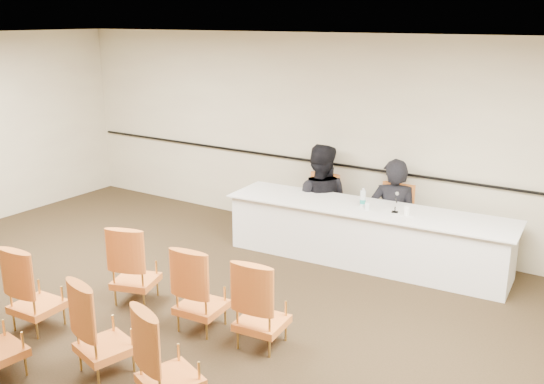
% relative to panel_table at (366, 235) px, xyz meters
% --- Properties ---
extents(floor, '(10.00, 10.00, 0.00)m').
position_rel_panel_table_xyz_m(floor, '(-0.84, -3.20, -0.39)').
color(floor, black).
rests_on(floor, ground).
extents(ceiling, '(10.00, 10.00, 0.00)m').
position_rel_panel_table_xyz_m(ceiling, '(-0.84, -3.20, 2.61)').
color(ceiling, white).
rests_on(ceiling, ground).
extents(wall_back, '(10.00, 0.04, 3.00)m').
position_rel_panel_table_xyz_m(wall_back, '(-0.84, 0.80, 1.11)').
color(wall_back, '#BCAE94').
rests_on(wall_back, ground).
extents(wall_rail, '(9.80, 0.04, 0.03)m').
position_rel_panel_table_xyz_m(wall_rail, '(-0.84, 0.76, 0.71)').
color(wall_rail, black).
rests_on(wall_rail, wall_back).
extents(panel_table, '(3.93, 1.16, 0.78)m').
position_rel_panel_table_xyz_m(panel_table, '(0.00, 0.00, 0.00)').
color(panel_table, white).
rests_on(panel_table, ground).
extents(panelist_main, '(0.79, 0.64, 1.87)m').
position_rel_panel_table_xyz_m(panelist_main, '(0.14, 0.58, 0.03)').
color(panelist_main, black).
rests_on(panelist_main, ground).
extents(panelist_main_chair, '(0.53, 0.53, 0.95)m').
position_rel_panel_table_xyz_m(panelist_main_chair, '(0.14, 0.58, 0.09)').
color(panelist_main_chair, orange).
rests_on(panelist_main_chair, ground).
extents(panelist_second, '(1.10, 0.97, 1.90)m').
position_rel_panel_table_xyz_m(panelist_second, '(-1.00, 0.50, 0.09)').
color(panelist_second, black).
rests_on(panelist_second, ground).
extents(panelist_second_chair, '(0.53, 0.53, 0.95)m').
position_rel_panel_table_xyz_m(panelist_second_chair, '(-1.00, 0.50, 0.09)').
color(panelist_second_chair, orange).
rests_on(panelist_second_chair, ground).
extents(papers, '(0.34, 0.28, 0.00)m').
position_rel_panel_table_xyz_m(papers, '(0.51, -0.01, 0.39)').
color(papers, white).
rests_on(papers, panel_table).
extents(microphone, '(0.13, 0.19, 0.25)m').
position_rel_panel_table_xyz_m(microphone, '(0.40, -0.02, 0.51)').
color(microphone, black).
rests_on(microphone, panel_table).
extents(water_bottle, '(0.09, 0.09, 0.26)m').
position_rel_panel_table_xyz_m(water_bottle, '(-0.06, -0.01, 0.52)').
color(water_bottle, teal).
rests_on(water_bottle, panel_table).
extents(drinking_glass, '(0.07, 0.07, 0.10)m').
position_rel_panel_table_xyz_m(drinking_glass, '(0.04, -0.09, 0.44)').
color(drinking_glass, silver).
rests_on(drinking_glass, panel_table).
extents(coffee_cup, '(0.08, 0.08, 0.12)m').
position_rel_panel_table_xyz_m(coffee_cup, '(0.56, -0.03, 0.45)').
color(coffee_cup, white).
rests_on(coffee_cup, panel_table).
extents(aud_chair_front_left, '(0.63, 0.63, 0.95)m').
position_rel_panel_table_xyz_m(aud_chair_front_left, '(-1.75, -2.54, 0.09)').
color(aud_chair_front_left, orange).
rests_on(aud_chair_front_left, ground).
extents(aud_chair_front_mid, '(0.54, 0.54, 0.95)m').
position_rel_panel_table_xyz_m(aud_chair_front_mid, '(-0.69, -2.63, 0.09)').
color(aud_chair_front_mid, orange).
rests_on(aud_chair_front_mid, ground).
extents(aud_chair_front_right, '(0.55, 0.55, 0.95)m').
position_rel_panel_table_xyz_m(aud_chair_front_right, '(0.04, -2.57, 0.09)').
color(aud_chair_front_right, orange).
rests_on(aud_chair_front_right, ground).
extents(aud_chair_back_left, '(0.53, 0.53, 0.95)m').
position_rel_panel_table_xyz_m(aud_chair_back_left, '(-2.17, -3.57, 0.09)').
color(aud_chair_back_left, orange).
rests_on(aud_chair_back_left, ground).
extents(aud_chair_back_mid, '(0.61, 0.61, 0.95)m').
position_rel_panel_table_xyz_m(aud_chair_back_mid, '(-0.92, -3.76, 0.09)').
color(aud_chair_back_mid, orange).
rests_on(aud_chair_back_mid, ground).
extents(aud_chair_back_right, '(0.64, 0.64, 0.95)m').
position_rel_panel_table_xyz_m(aud_chair_back_right, '(-0.05, -3.83, 0.09)').
color(aud_chair_back_right, orange).
rests_on(aud_chair_back_right, ground).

